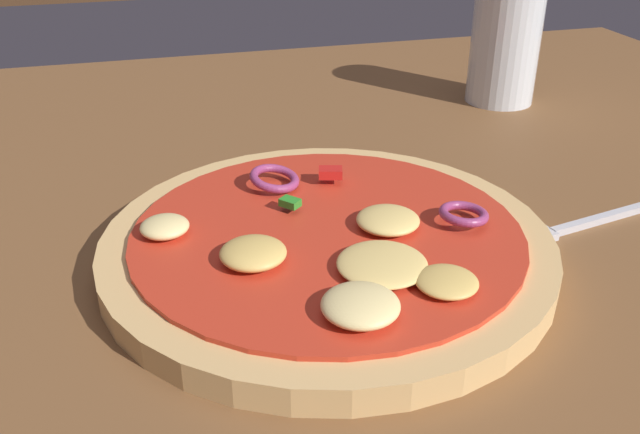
{
  "coord_description": "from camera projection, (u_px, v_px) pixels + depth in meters",
  "views": [
    {
      "loc": [
        -0.06,
        -0.35,
        0.25
      ],
      "look_at": [
        0.04,
        0.02,
        0.05
      ],
      "focal_mm": 38.61,
      "sensor_mm": 36.0,
      "label": 1
    }
  ],
  "objects": [
    {
      "name": "pizza",
      "position": [
        329.0,
        247.0,
        0.41
      ],
      "size": [
        0.27,
        0.27,
        0.03
      ],
      "color": "tan",
      "rests_on": "dining_table"
    },
    {
      "name": "dining_table",
      "position": [
        267.0,
        284.0,
        0.42
      ],
      "size": [
        1.17,
        1.0,
        0.03
      ],
      "color": "brown",
      "rests_on": "ground"
    },
    {
      "name": "fork",
      "position": [
        584.0,
        221.0,
        0.46
      ],
      "size": [
        0.19,
        0.05,
        0.0
      ],
      "color": "silver",
      "rests_on": "dining_table"
    },
    {
      "name": "beer_glass",
      "position": [
        505.0,
        46.0,
        0.66
      ],
      "size": [
        0.07,
        0.07,
        0.12
      ],
      "color": "silver",
      "rests_on": "dining_table"
    }
  ]
}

